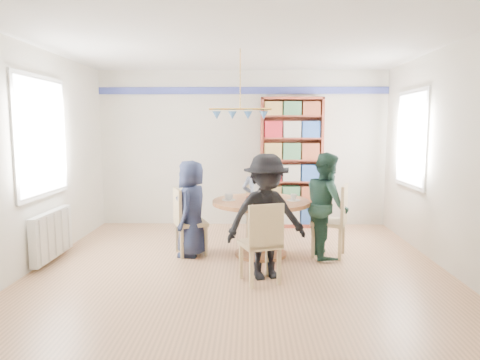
{
  "coord_description": "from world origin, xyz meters",
  "views": [
    {
      "loc": [
        0.12,
        -5.01,
        1.71
      ],
      "look_at": [
        0.0,
        0.4,
        1.05
      ],
      "focal_mm": 32.0,
      "sensor_mm": 36.0,
      "label": 1
    }
  ],
  "objects_px": {
    "chair_right": "(335,217)",
    "person_left": "(192,208)",
    "chair_far": "(258,206)",
    "person_far": "(256,200)",
    "dining_table": "(261,215)",
    "person_near": "(266,217)",
    "chair_near": "(262,240)",
    "radiator": "(52,234)",
    "chair_left": "(185,218)",
    "bookshelf": "(291,164)",
    "person_right": "(327,205)"
  },
  "relations": [
    {
      "from": "chair_right",
      "to": "person_left",
      "type": "distance_m",
      "value": 1.91
    },
    {
      "from": "chair_far",
      "to": "person_far",
      "type": "height_order",
      "value": "person_far"
    },
    {
      "from": "dining_table",
      "to": "person_far",
      "type": "bearing_deg",
      "value": 93.31
    },
    {
      "from": "person_left",
      "to": "person_near",
      "type": "relative_size",
      "value": 0.9
    },
    {
      "from": "chair_near",
      "to": "person_left",
      "type": "height_order",
      "value": "person_left"
    },
    {
      "from": "radiator",
      "to": "dining_table",
      "type": "height_order",
      "value": "dining_table"
    },
    {
      "from": "person_near",
      "to": "chair_near",
      "type": "bearing_deg",
      "value": -120.68
    },
    {
      "from": "chair_right",
      "to": "person_near",
      "type": "height_order",
      "value": "person_near"
    },
    {
      "from": "dining_table",
      "to": "person_near",
      "type": "xyz_separation_m",
      "value": [
        0.04,
        -0.88,
        0.16
      ]
    },
    {
      "from": "dining_table",
      "to": "person_far",
      "type": "xyz_separation_m",
      "value": [
        -0.05,
        0.86,
        0.05
      ]
    },
    {
      "from": "chair_far",
      "to": "person_left",
      "type": "distance_m",
      "value": 1.38
    },
    {
      "from": "chair_left",
      "to": "chair_near",
      "type": "relative_size",
      "value": 1.0
    },
    {
      "from": "chair_left",
      "to": "person_left",
      "type": "xyz_separation_m",
      "value": [
        0.09,
        -0.02,
        0.14
      ]
    },
    {
      "from": "chair_left",
      "to": "chair_near",
      "type": "height_order",
      "value": "same"
    },
    {
      "from": "chair_far",
      "to": "chair_near",
      "type": "distance_m",
      "value": 2.07
    },
    {
      "from": "radiator",
      "to": "bookshelf",
      "type": "xyz_separation_m",
      "value": [
        3.25,
        2.04,
        0.74
      ]
    },
    {
      "from": "radiator",
      "to": "dining_table",
      "type": "bearing_deg",
      "value": 6.79
    },
    {
      "from": "radiator",
      "to": "chair_far",
      "type": "height_order",
      "value": "chair_far"
    },
    {
      "from": "person_far",
      "to": "chair_right",
      "type": "bearing_deg",
      "value": 150.25
    },
    {
      "from": "chair_far",
      "to": "person_far",
      "type": "distance_m",
      "value": 0.19
    },
    {
      "from": "radiator",
      "to": "chair_far",
      "type": "relative_size",
      "value": 1.14
    },
    {
      "from": "dining_table",
      "to": "person_near",
      "type": "distance_m",
      "value": 0.9
    },
    {
      "from": "chair_near",
      "to": "bookshelf",
      "type": "bearing_deg",
      "value": 78.44
    },
    {
      "from": "bookshelf",
      "to": "person_right",
      "type": "bearing_deg",
      "value": -79.96
    },
    {
      "from": "chair_left",
      "to": "dining_table",
      "type": "bearing_deg",
      "value": 0.29
    },
    {
      "from": "person_left",
      "to": "person_right",
      "type": "distance_m",
      "value": 1.8
    },
    {
      "from": "radiator",
      "to": "chair_right",
      "type": "xyz_separation_m",
      "value": [
        3.68,
        0.28,
        0.18
      ]
    },
    {
      "from": "dining_table",
      "to": "chair_near",
      "type": "bearing_deg",
      "value": -90.61
    },
    {
      "from": "bookshelf",
      "to": "chair_near",
      "type": "bearing_deg",
      "value": -101.56
    },
    {
      "from": "chair_near",
      "to": "radiator",
      "type": "bearing_deg",
      "value": 164.35
    },
    {
      "from": "dining_table",
      "to": "person_near",
      "type": "height_order",
      "value": "person_near"
    },
    {
      "from": "person_right",
      "to": "bookshelf",
      "type": "relative_size",
      "value": 0.63
    },
    {
      "from": "bookshelf",
      "to": "chair_right",
      "type": "bearing_deg",
      "value": -76.52
    },
    {
      "from": "radiator",
      "to": "chair_near",
      "type": "height_order",
      "value": "chair_near"
    },
    {
      "from": "chair_left",
      "to": "person_near",
      "type": "bearing_deg",
      "value": -39.71
    },
    {
      "from": "person_near",
      "to": "bookshelf",
      "type": "relative_size",
      "value": 0.64
    },
    {
      "from": "chair_left",
      "to": "chair_far",
      "type": "distance_m",
      "value": 1.42
    },
    {
      "from": "chair_near",
      "to": "person_left",
      "type": "relative_size",
      "value": 0.71
    },
    {
      "from": "radiator",
      "to": "chair_right",
      "type": "relative_size",
      "value": 1.03
    },
    {
      "from": "chair_right",
      "to": "bookshelf",
      "type": "bearing_deg",
      "value": 103.48
    },
    {
      "from": "dining_table",
      "to": "person_left",
      "type": "bearing_deg",
      "value": -178.2
    },
    {
      "from": "chair_near",
      "to": "person_right",
      "type": "bearing_deg",
      "value": 49.82
    },
    {
      "from": "chair_far",
      "to": "person_near",
      "type": "relative_size",
      "value": 0.62
    },
    {
      "from": "radiator",
      "to": "person_near",
      "type": "height_order",
      "value": "person_near"
    },
    {
      "from": "person_far",
      "to": "chair_far",
      "type": "bearing_deg",
      "value": -92.34
    },
    {
      "from": "dining_table",
      "to": "chair_far",
      "type": "bearing_deg",
      "value": 90.96
    },
    {
      "from": "chair_left",
      "to": "person_left",
      "type": "height_order",
      "value": "person_left"
    },
    {
      "from": "dining_table",
      "to": "chair_near",
      "type": "distance_m",
      "value": 1.07
    },
    {
      "from": "radiator",
      "to": "person_near",
      "type": "xyz_separation_m",
      "value": [
        2.73,
        -0.56,
        0.36
      ]
    },
    {
      "from": "chair_far",
      "to": "person_far",
      "type": "relative_size",
      "value": 0.72
    }
  ]
}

